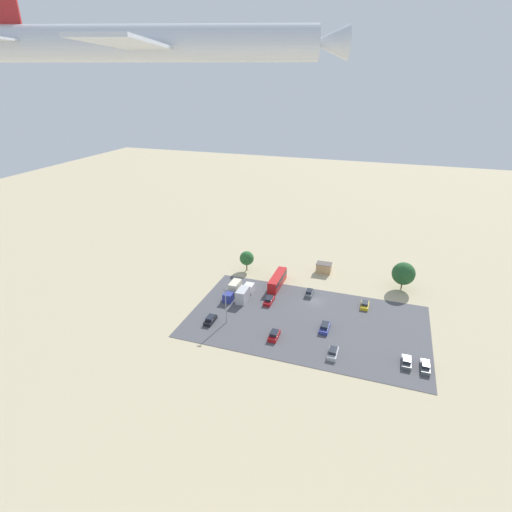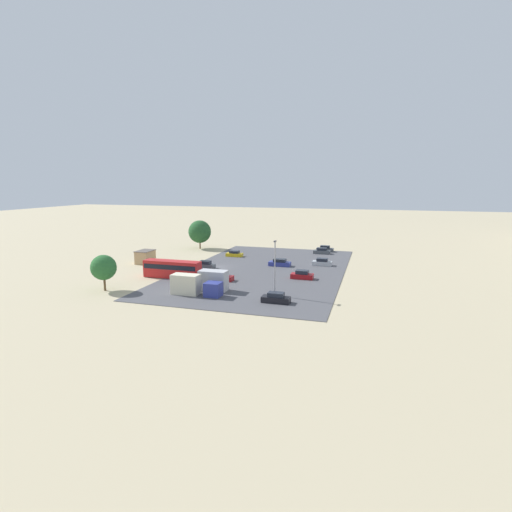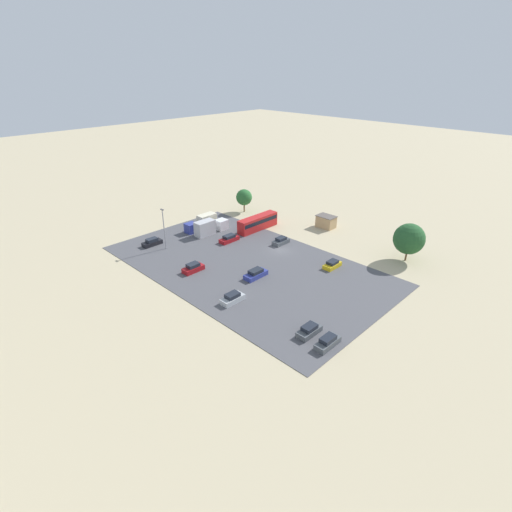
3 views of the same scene
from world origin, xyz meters
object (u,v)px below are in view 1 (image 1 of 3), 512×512
object	(u,v)px
parked_car_8	(406,362)
airplane	(165,43)
parked_car_1	(365,305)
parked_car_3	(274,335)
parked_truck_1	(244,293)
parked_car_0	(425,366)
parked_car_2	(325,327)
parked_car_7	(269,300)
parked_truck_0	(233,290)
parked_car_4	(210,320)
parked_car_5	(333,353)
parked_car_6	(309,293)
bus	(277,280)
shed_building	(324,268)

from	to	relation	value
parked_car_8	airplane	xyz separation A→B (m)	(35.09, 24.84, 56.35)
parked_car_1	parked_car_3	bearing A→B (deg)	-131.94
parked_truck_1	parked_car_0	bearing A→B (deg)	-18.49
parked_car_2	parked_car_7	world-z (taller)	parked_car_2
parked_truck_0	parked_car_4	bearing A→B (deg)	88.78
parked_car_1	parked_truck_0	xyz separation A→B (m)	(33.93, 5.17, 0.91)
parked_car_5	parked_truck_1	xyz separation A→B (m)	(25.81, -16.33, 0.89)
parked_car_2	parked_car_3	xyz separation A→B (m)	(10.18, 6.77, 0.03)
parked_car_8	parked_car_6	bearing A→B (deg)	138.79
bus	parked_car_5	bearing A→B (deg)	127.01
parked_car_5	parked_car_7	size ratio (longest dim) A/B	0.90
parked_truck_0	airplane	size ratio (longest dim) A/B	0.20
parked_car_5	parked_car_7	bearing A→B (deg)	-40.61
parked_car_3	parked_car_6	distance (m)	21.72
parked_car_0	parked_car_1	bearing A→B (deg)	-56.63
shed_building	parked_car_6	world-z (taller)	shed_building
parked_car_4	airplane	size ratio (longest dim) A/B	0.10
parked_car_8	parked_truck_1	size ratio (longest dim) A/B	0.49
shed_building	bus	bearing A→B (deg)	49.56
parked_car_3	shed_building	bearing A→B (deg)	-97.17
parked_car_3	parked_car_2	bearing A→B (deg)	-146.38
parked_car_5	parked_car_6	distance (m)	25.47
parked_truck_1	parked_car_1	bearing A→B (deg)	10.77
shed_building	parked_car_6	bearing A→B (deg)	85.81
parked_car_6	parked_truck_1	distance (m)	17.44
parked_car_3	parked_truck_0	distance (m)	21.81
parked_car_2	parked_car_3	world-z (taller)	parked_car_3
shed_building	parked_car_7	distance (m)	24.59
parked_car_0	parked_truck_1	size ratio (longest dim) A/B	0.51
parked_car_3	parked_car_7	world-z (taller)	parked_car_3
shed_building	parked_car_4	size ratio (longest dim) A/B	1.04
parked_car_3	parked_car_8	world-z (taller)	parked_car_3
parked_car_6	parked_car_8	world-z (taller)	parked_car_6
parked_truck_0	bus	bearing A→B (deg)	-136.95
parked_car_4	parked_truck_1	xyz separation A→B (m)	(-3.77, -13.22, 0.90)
parked_car_1	parked_car_4	size ratio (longest dim) A/B	0.92
parked_car_5	shed_building	bearing A→B (deg)	-77.18
parked_car_7	parked_truck_0	world-z (taller)	parked_truck_0
parked_car_0	parked_car_7	world-z (taller)	parked_car_0
parked_car_2	parked_car_7	xyz separation A→B (m)	(15.80, -7.53, -0.01)
parked_car_0	parked_car_5	world-z (taller)	parked_car_5
parked_car_7	parked_truck_0	distance (m)	10.31
parked_car_2	parked_car_8	distance (m)	19.08
bus	parked_car_5	distance (m)	32.58
shed_building	parked_truck_1	size ratio (longest dim) A/B	0.52
parked_car_2	parked_car_3	size ratio (longest dim) A/B	1.13
parked_car_1	parked_car_6	size ratio (longest dim) A/B	0.99
parked_truck_1	parked_car_5	bearing A→B (deg)	-32.32
shed_building	parked_truck_1	world-z (taller)	parked_truck_1
parked_truck_1	airplane	world-z (taller)	airplane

